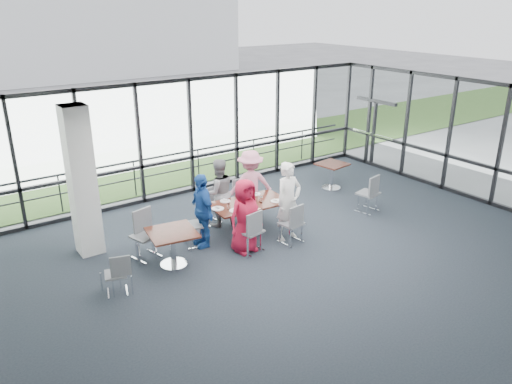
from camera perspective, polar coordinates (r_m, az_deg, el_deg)
floor at (r=10.65m, az=5.86°, el=-7.73°), size 12.00×10.00×0.02m
ceiling at (r=9.54m, az=6.57°, el=9.45°), size 12.00×10.00×0.04m
curtain_wall_back at (r=13.94m, az=-7.46°, el=6.32°), size 12.00×0.10×3.20m
curtain_wall_right at (r=14.50m, az=24.48°, el=5.17°), size 0.10×10.00×3.20m
exit_door at (r=16.76m, az=13.29°, el=6.47°), size 0.12×1.60×2.10m
structural_column at (r=10.89m, az=-19.28°, el=1.10°), size 0.50×0.50×3.20m
apron at (r=18.79m, az=-14.46°, el=4.53°), size 80.00×70.00×0.02m
grass_strip at (r=16.99m, az=-11.99°, el=3.12°), size 80.00×5.00×0.01m
hangar_main at (r=40.35m, az=-21.33°, el=16.65°), size 24.00×10.00×6.00m
guard_rail at (r=14.76m, az=-8.36°, el=2.65°), size 12.00×0.06×0.06m
main_table at (r=11.54m, az=-0.86°, el=-1.83°), size 1.85×1.10×0.75m
side_table_left at (r=10.24m, az=-9.55°, el=-5.03°), size 1.07×1.07×0.75m
side_table_right at (r=14.47m, az=8.69°, el=2.73°), size 0.87×0.87×0.75m
diner_near_left at (r=10.59m, az=-1.26°, el=-2.76°), size 0.84×0.58×1.64m
diner_near_right at (r=11.16m, az=3.74°, el=-1.06°), size 0.67×0.49×1.81m
diner_far_left at (r=11.88m, az=-4.31°, el=-0.06°), size 0.88×0.62×1.66m
diner_far_right at (r=12.22m, az=-0.64°, el=0.82°), size 1.26×0.91×1.75m
diner_end at (r=10.90m, az=-6.19°, el=-2.09°), size 0.64×1.03×1.67m
chair_main_nl at (r=10.71m, az=-0.65°, el=-4.48°), size 0.55×0.55×0.96m
chair_main_nr at (r=11.13m, az=4.05°, el=-3.60°), size 0.51×0.51×0.93m
chair_main_fl at (r=12.15m, az=-5.22°, el=-1.73°), size 0.45×0.45×0.82m
chair_main_fr at (r=12.59m, az=-1.23°, el=-0.68°), size 0.50×0.50×0.88m
chair_main_end at (r=11.08m, az=-6.97°, el=-3.73°), size 0.56×0.56×0.96m
chair_spare_la at (r=9.63m, az=-15.75°, el=-9.01°), size 0.49×0.49×0.79m
chair_spare_lb at (r=10.69m, az=-12.58°, el=-4.95°), size 0.60×0.60×1.00m
chair_spare_r at (r=13.04m, az=12.69°, el=-0.15°), size 0.58×0.58×1.00m
plate_nl at (r=11.03m, az=-2.40°, el=-2.14°), size 0.26×0.26×0.01m
plate_nr at (r=11.54m, az=2.26°, el=-1.05°), size 0.24×0.24×0.01m
plate_fl at (r=11.56m, az=-3.54°, el=-1.04°), size 0.24×0.24×0.01m
plate_fr at (r=11.96m, az=-0.09°, el=-0.23°), size 0.25×0.25×0.01m
plate_end at (r=11.16m, az=-4.38°, el=-1.90°), size 0.28×0.28×0.01m
tumbler_a at (r=11.15m, az=-1.23°, el=-1.54°), size 0.06×0.06×0.13m
tumbler_b at (r=11.45m, az=0.59°, el=-0.88°), size 0.07×0.07×0.14m
tumbler_c at (r=11.72m, az=-1.18°, el=-0.37°), size 0.07×0.07×0.13m
tumbler_d at (r=11.09m, az=-3.17°, el=-1.68°), size 0.07×0.07×0.13m
menu_a at (r=11.10m, az=-0.27°, el=-2.00°), size 0.33×0.28×0.00m
menu_b at (r=11.66m, az=3.02°, el=-0.88°), size 0.33×0.26×0.00m
menu_c at (r=11.87m, az=-1.27°, el=-0.43°), size 0.39×0.36×0.00m
condiment_caddy at (r=11.50m, az=-0.93°, el=-1.06°), size 0.10×0.07×0.04m
ketchup_bottle at (r=11.47m, az=-0.83°, el=-0.74°), size 0.06×0.06×0.18m
green_bottle at (r=11.51m, az=-0.68°, el=-0.61°), size 0.05×0.05×0.20m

